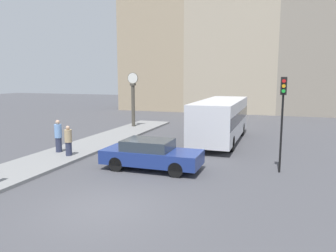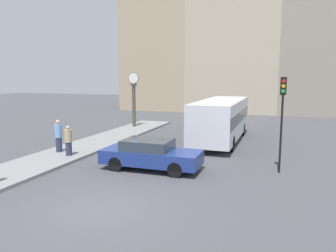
% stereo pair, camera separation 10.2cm
% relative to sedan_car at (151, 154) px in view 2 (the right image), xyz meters
% --- Properties ---
extents(ground_plane, '(120.00, 120.00, 0.00)m').
position_rel_sedan_car_xyz_m(ground_plane, '(0.23, -4.62, -0.70)').
color(ground_plane, '#47474C').
extents(sidewalk_corner, '(2.85, 20.98, 0.14)m').
position_rel_sedan_car_xyz_m(sidewalk_corner, '(-5.37, 3.87, -0.63)').
color(sidewalk_corner, gray).
rests_on(sidewalk_corner, ground_plane).
extents(building_row, '(28.21, 5.00, 19.61)m').
position_rel_sedan_car_xyz_m(building_row, '(0.75, 26.09, 8.08)').
color(building_row, tan).
rests_on(building_row, ground_plane).
extents(sedan_car, '(4.48, 1.79, 1.37)m').
position_rel_sedan_car_xyz_m(sedan_car, '(0.00, 0.00, 0.00)').
color(sedan_car, navy).
rests_on(sedan_car, ground_plane).
extents(bus_distant, '(2.46, 8.68, 2.69)m').
position_rel_sedan_car_xyz_m(bus_distant, '(1.86, 7.47, 0.84)').
color(bus_distant, silver).
rests_on(bus_distant, ground_plane).
extents(traffic_light_far, '(0.26, 0.24, 4.16)m').
position_rel_sedan_car_xyz_m(traffic_light_far, '(5.53, 1.38, 2.26)').
color(traffic_light_far, black).
rests_on(traffic_light_far, ground_plane).
extents(street_clock, '(0.90, 0.37, 4.36)m').
position_rel_sedan_car_xyz_m(street_clock, '(-5.89, 10.85, 1.66)').
color(street_clock, '#4C473D').
rests_on(street_clock, sidewalk_corner).
extents(pedestrian_blue_stripe, '(0.38, 0.38, 1.74)m').
position_rel_sedan_car_xyz_m(pedestrian_blue_stripe, '(-5.78, 1.06, 0.31)').
color(pedestrian_blue_stripe, '#2D334C').
rests_on(pedestrian_blue_stripe, sidewalk_corner).
extents(pedestrian_tan_coat, '(0.38, 0.38, 1.55)m').
position_rel_sedan_car_xyz_m(pedestrian_tan_coat, '(-4.78, 0.55, 0.21)').
color(pedestrian_tan_coat, '#2D334C').
rests_on(pedestrian_tan_coat, sidewalk_corner).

